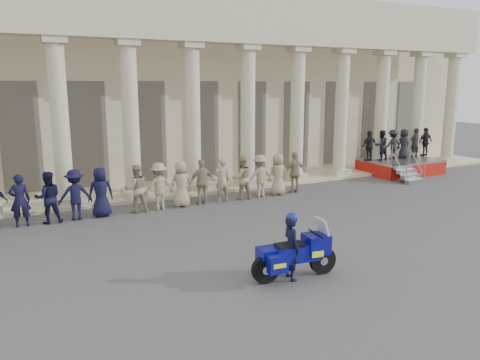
# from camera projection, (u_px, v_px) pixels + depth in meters

# --- Properties ---
(ground) EXTENTS (90.00, 90.00, 0.00)m
(ground) POSITION_uv_depth(u_px,v_px,m) (259.00, 260.00, 12.54)
(ground) COLOR #404043
(ground) RESTS_ON ground
(building) EXTENTS (40.00, 12.50, 9.00)m
(building) POSITION_uv_depth(u_px,v_px,m) (122.00, 86.00, 24.48)
(building) COLOR #BFB28F
(building) RESTS_ON ground
(officer_rank) EXTENTS (21.36, 0.67, 1.78)m
(officer_rank) POSITION_uv_depth(u_px,v_px,m) (45.00, 198.00, 15.68)
(officer_rank) COLOR black
(officer_rank) RESTS_ON ground
(reviewing_stand) EXTENTS (4.91, 3.73, 2.31)m
(reviewing_stand) POSITION_uv_depth(u_px,v_px,m) (398.00, 150.00, 24.43)
(reviewing_stand) COLOR gray
(reviewing_stand) RESTS_ON ground
(motorcycle) EXTENTS (2.25, 0.95, 1.44)m
(motorcycle) POSITION_uv_depth(u_px,v_px,m) (296.00, 254.00, 11.26)
(motorcycle) COLOR black
(motorcycle) RESTS_ON ground
(rider) EXTENTS (0.43, 0.61, 1.67)m
(rider) POSITION_uv_depth(u_px,v_px,m) (291.00, 246.00, 11.17)
(rider) COLOR black
(rider) RESTS_ON ground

